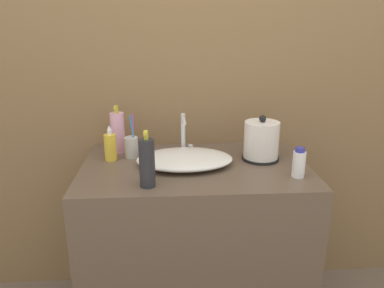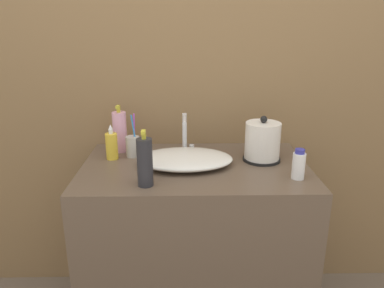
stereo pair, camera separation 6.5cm
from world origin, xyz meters
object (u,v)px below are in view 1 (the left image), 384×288
Objects in this scene: lotion_bottle at (118,132)px; mouthwash_bottle at (110,147)px; faucet at (184,132)px; electric_kettle at (261,142)px; hand_cream_bottle at (147,163)px; toothbrush_cup at (131,147)px; shampoo_bottle at (299,163)px.

lotion_bottle is 1.40× the size of mouthwash_bottle.
electric_kettle reaches higher than faucet.
hand_cream_bottle is at bearing -152.04° from electric_kettle.
electric_kettle is 0.70m from mouthwash_bottle.
electric_kettle is 0.91× the size of lotion_bottle.
lotion_bottle reaches higher than toothbrush_cup.
lotion_bottle is 1.84× the size of shampoo_bottle.
electric_kettle is at bearing 27.96° from hand_cream_bottle.
faucet is 0.56m from shampoo_bottle.
toothbrush_cup is 0.11m from lotion_bottle.
shampoo_bottle is at bearing 5.27° from hand_cream_bottle.
faucet is at bearing 146.49° from shampoo_bottle.
lotion_bottle is 0.45m from hand_cream_bottle.
faucet reaches higher than shampoo_bottle.
lotion_bottle is at bearing 78.74° from mouthwash_bottle.
electric_kettle is (0.35, -0.09, -0.03)m from faucet.
lotion_bottle is 1.03× the size of hand_cream_bottle.
mouthwash_bottle is at bearing 177.36° from electric_kettle.
electric_kettle is 0.24m from shampoo_bottle.
toothbrush_cup is 0.92× the size of hand_cream_bottle.
toothbrush_cup is 1.25× the size of mouthwash_bottle.
shampoo_bottle is 0.56× the size of hand_cream_bottle.
toothbrush_cup is 0.10m from mouthwash_bottle.
faucet is 0.94× the size of toothbrush_cup.
lotion_bottle is at bearing 170.82° from faucet.
electric_kettle is at bearing -2.64° from mouthwash_bottle.
toothbrush_cup is 0.35m from hand_cream_bottle.
electric_kettle reaches higher than toothbrush_cup.
mouthwash_bottle is at bearing -159.56° from toothbrush_cup.
mouthwash_bottle is at bearing -170.46° from faucet.
toothbrush_cup is at bearing -174.70° from faucet.
lotion_bottle reaches higher than electric_kettle.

